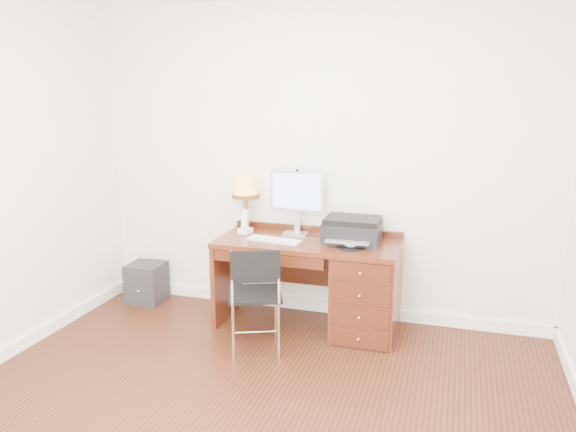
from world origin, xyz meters
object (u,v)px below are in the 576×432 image
(monitor, at_px, (297,195))
(phone, at_px, (245,226))
(desk, at_px, (345,283))
(equipment_box, at_px, (147,283))
(chair, at_px, (252,289))
(printer, at_px, (352,230))
(leg_lamp, at_px, (245,190))

(monitor, bearing_deg, phone, -158.58)
(desk, distance_m, equipment_box, 1.94)
(chair, bearing_deg, printer, 25.41)
(phone, bearing_deg, monitor, 28.20)
(monitor, bearing_deg, desk, -18.69)
(leg_lamp, relative_size, equipment_box, 1.33)
(desk, height_order, chair, chair)
(desk, distance_m, chair, 0.85)
(leg_lamp, bearing_deg, desk, -11.18)
(chair, xyz_separation_m, equipment_box, (-1.33, 0.70, -0.33))
(phone, bearing_deg, printer, 11.21)
(chair, bearing_deg, equipment_box, 130.13)
(desk, bearing_deg, monitor, 156.69)
(leg_lamp, height_order, phone, leg_lamp)
(phone, bearing_deg, equipment_box, -169.55)
(leg_lamp, distance_m, chair, 1.05)
(equipment_box, bearing_deg, leg_lamp, 3.62)
(monitor, relative_size, chair, 0.64)
(desk, relative_size, leg_lamp, 3.06)
(desk, bearing_deg, printer, 66.23)
(chair, relative_size, equipment_box, 2.29)
(phone, bearing_deg, leg_lamp, 120.09)
(printer, xyz_separation_m, chair, (-0.62, -0.68, -0.34))
(printer, relative_size, leg_lamp, 0.93)
(phone, bearing_deg, chair, -53.86)
(equipment_box, bearing_deg, desk, -4.49)
(printer, height_order, chair, printer)
(printer, bearing_deg, phone, 179.61)
(desk, distance_m, monitor, 0.86)
(phone, xyz_separation_m, equipment_box, (-1.02, 0.02, -0.63))
(printer, height_order, equipment_box, printer)
(desk, xyz_separation_m, leg_lamp, (-0.94, 0.19, 0.70))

